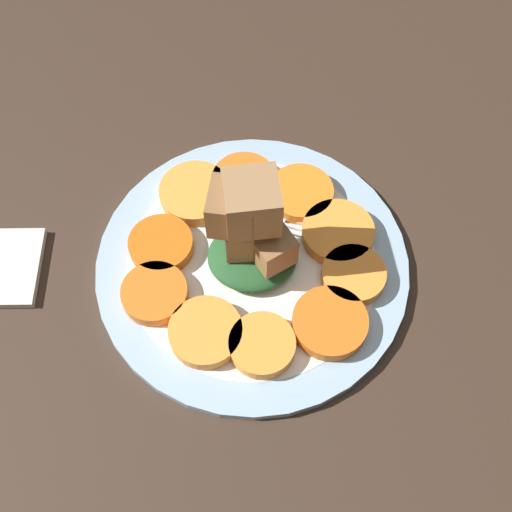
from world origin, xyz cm
name	(u,v)px	position (x,y,z in cm)	size (l,w,h in cm)	color
table_slab	(256,272)	(0.00, 0.00, 1.00)	(120.00, 120.00, 2.00)	#38281E
plate	(256,264)	(0.00, 0.00, 2.52)	(29.51, 29.51, 1.05)	#99B7D1
carrot_slice_0	(266,345)	(-0.77, 8.67, 3.79)	(5.85, 5.85, 1.38)	orange
carrot_slice_1	(334,323)	(-6.78, 6.67, 3.79)	(6.74, 6.74, 1.38)	orange
carrot_slice_2	(357,275)	(-9.28, 1.95, 3.79)	(5.90, 5.90, 1.38)	orange
carrot_slice_3	(342,233)	(-8.19, -2.63, 3.79)	(6.91, 6.91, 1.38)	orange
carrot_slice_4	(304,194)	(-4.86, -7.19, 3.79)	(6.44, 6.44, 1.38)	orange
carrot_slice_5	(248,181)	(0.73, -8.75, 3.79)	(6.38, 6.38, 1.38)	orange
carrot_slice_6	(199,193)	(5.59, -7.38, 3.79)	(7.04, 7.04, 1.38)	#F9963A
carrot_slice_7	(165,245)	(8.60, -1.50, 3.79)	(6.08, 6.08, 1.38)	#D66114
carrot_slice_8	(159,293)	(8.85, 3.60, 3.79)	(6.03, 6.03, 1.38)	orange
carrot_slice_9	(210,332)	(4.16, 7.42, 3.79)	(6.53, 6.53, 1.38)	orange
center_pile	(255,231)	(0.04, -0.32, 7.99)	(8.33, 7.50, 11.08)	#235128
fork	(252,213)	(0.34, -5.33, 3.30)	(17.16, 6.98, 0.40)	silver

